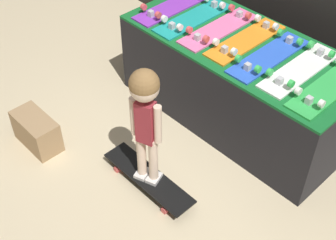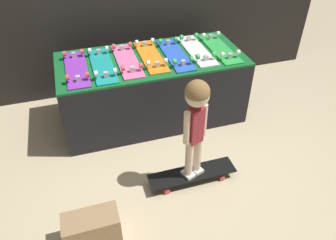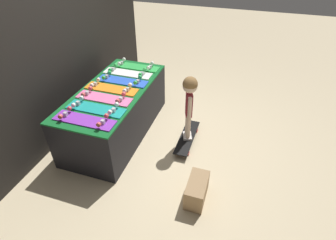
{
  "view_description": "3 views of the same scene",
  "coord_description": "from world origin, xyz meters",
  "views": [
    {
      "loc": [
        1.77,
        -1.86,
        2.68
      ],
      "look_at": [
        -0.06,
        -0.12,
        0.35
      ],
      "focal_mm": 50.0,
      "sensor_mm": 36.0,
      "label": 1
    },
    {
      "loc": [
        -0.73,
        -2.32,
        2.25
      ],
      "look_at": [
        -0.03,
        -0.06,
        0.43
      ],
      "focal_mm": 35.0,
      "sensor_mm": 36.0,
      "label": 2
    },
    {
      "loc": [
        -2.75,
        -1.07,
        2.52
      ],
      "look_at": [
        -0.06,
        -0.2,
        0.42
      ],
      "focal_mm": 28.0,
      "sensor_mm": 36.0,
      "label": 3
    }
  ],
  "objects": [
    {
      "name": "display_rack",
      "position": [
        0.0,
        0.61,
        0.36
      ],
      "size": [
        1.9,
        0.86,
        0.72
      ],
      "color": "black",
      "rests_on": "ground_plane"
    },
    {
      "name": "child",
      "position": [
        0.08,
        -0.45,
        0.75
      ],
      "size": [
        0.22,
        0.19,
        0.95
      ],
      "rotation": [
        0.0,
        0.0,
        0.34
      ],
      "color": "silver",
      "rests_on": "skateboard_on_floor"
    },
    {
      "name": "skateboard_white_on_rack",
      "position": [
        0.5,
        0.62,
        0.74
      ],
      "size": [
        0.2,
        0.74,
        0.09
      ],
      "color": "white",
      "rests_on": "display_rack"
    },
    {
      "name": "skateboard_orange_on_rack",
      "position": [
        -0.0,
        0.63,
        0.74
      ],
      "size": [
        0.2,
        0.74,
        0.09
      ],
      "color": "orange",
      "rests_on": "display_rack"
    },
    {
      "name": "skateboard_green_on_rack",
      "position": [
        0.75,
        0.59,
        0.74
      ],
      "size": [
        0.2,
        0.74,
        0.09
      ],
      "color": "green",
      "rests_on": "display_rack"
    },
    {
      "name": "skateboard_pink_on_rack",
      "position": [
        -0.25,
        0.61,
        0.74
      ],
      "size": [
        0.2,
        0.74,
        0.09
      ],
      "color": "pink",
      "rests_on": "display_rack"
    },
    {
      "name": "skateboard_on_floor",
      "position": [
        0.08,
        -0.45,
        0.07
      ],
      "size": [
        0.79,
        0.2,
        0.09
      ],
      "color": "black",
      "rests_on": "ground_plane"
    },
    {
      "name": "storage_box",
      "position": [
        -0.85,
        -0.8,
        0.13
      ],
      "size": [
        0.41,
        0.21,
        0.27
      ],
      "color": "#A37F56",
      "rests_on": "ground_plane"
    },
    {
      "name": "skateboard_blue_on_rack",
      "position": [
        0.25,
        0.59,
        0.74
      ],
      "size": [
        0.2,
        0.74,
        0.09
      ],
      "color": "blue",
      "rests_on": "display_rack"
    },
    {
      "name": "skateboard_teal_on_rack",
      "position": [
        -0.5,
        0.58,
        0.74
      ],
      "size": [
        0.2,
        0.74,
        0.09
      ],
      "color": "teal",
      "rests_on": "display_rack"
    },
    {
      "name": "skateboard_purple_on_rack",
      "position": [
        -0.75,
        0.59,
        0.74
      ],
      "size": [
        0.2,
        0.74,
        0.09
      ],
      "color": "purple",
      "rests_on": "display_rack"
    },
    {
      "name": "ground_plane",
      "position": [
        0.0,
        0.0,
        0.0
      ],
      "size": [
        16.0,
        16.0,
        0.0
      ],
      "primitive_type": "plane",
      "color": "beige"
    }
  ]
}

